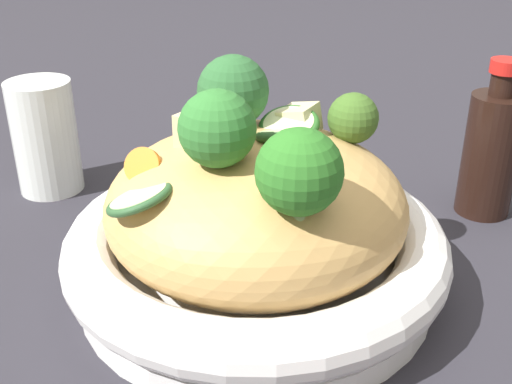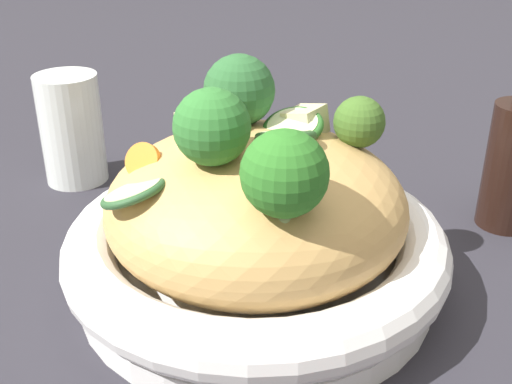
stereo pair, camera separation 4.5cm
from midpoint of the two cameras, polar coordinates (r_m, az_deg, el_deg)
The scene contains 8 objects.
ground_plane at distance 0.49m, azimuth 2.65°, elevation -8.36°, with size 3.00×3.00×0.00m, color #28262D.
serving_bowl at distance 0.47m, azimuth 2.73°, elevation -5.46°, with size 0.28×0.28×0.06m.
noodle_heap at distance 0.45m, azimuth 2.83°, elevation -1.21°, with size 0.21×0.21×0.10m.
broccoli_florets at distance 0.41m, azimuth 3.42°, elevation 5.72°, with size 0.17×0.14×0.07m.
carrot_coins at distance 0.40m, azimuth 0.27°, elevation 1.68°, with size 0.08×0.13×0.03m.
zucchini_slices at distance 0.43m, azimuth 1.57°, elevation 3.89°, with size 0.13×0.16×0.04m.
chicken_chunks at distance 0.45m, azimuth 1.71°, elevation 5.80°, with size 0.07×0.11×0.03m.
drinking_glass at distance 0.65m, azimuth -14.30°, elevation 5.45°, with size 0.06×0.06×0.11m.
Camera 2 is at (-0.40, -0.01, 0.28)m, focal length 44.68 mm.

